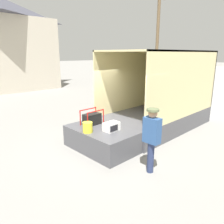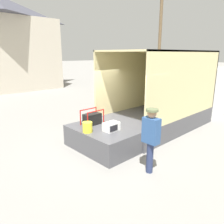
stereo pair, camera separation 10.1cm
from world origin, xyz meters
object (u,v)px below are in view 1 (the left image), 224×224
at_px(orange_bucket, 88,127).
at_px(utility_pole, 157,39).
at_px(box_truck, 182,98).
at_px(pickup_truck_red, 222,86).
at_px(microwave, 111,127).
at_px(portable_generator, 92,119).
at_px(worker_person, 152,134).

relative_size(orange_bucket, utility_pole, 0.04).
height_order(box_truck, orange_bucket, box_truck).
distance_m(box_truck, pickup_truck_red, 9.16).
xyz_separation_m(microwave, pickup_truck_red, (14.18, 1.71, -0.29)).
bearing_deg(portable_generator, orange_bucket, -139.83).
height_order(box_truck, portable_generator, box_truck).
bearing_deg(portable_generator, worker_person, -92.91).
bearing_deg(pickup_truck_red, box_truck, -171.63).
distance_m(portable_generator, orange_bucket, 0.82).
bearing_deg(microwave, box_truck, 4.22).
xyz_separation_m(box_truck, pickup_truck_red, (9.06, 1.33, -0.45)).
xyz_separation_m(box_truck, microwave, (-5.12, -0.38, -0.16)).
height_order(portable_generator, orange_bucket, portable_generator).
bearing_deg(utility_pole, portable_generator, -153.41).
bearing_deg(portable_generator, utility_pole, 26.59).
bearing_deg(portable_generator, pickup_truck_red, 3.10).
bearing_deg(portable_generator, microwave, -89.58).
height_order(microwave, pickup_truck_red, pickup_truck_red).
bearing_deg(orange_bucket, portable_generator, 40.17).
distance_m(pickup_truck_red, utility_pole, 7.04).
bearing_deg(microwave, utility_pole, 29.79).
xyz_separation_m(microwave, utility_pole, (13.16, 7.53, 3.54)).
bearing_deg(microwave, portable_generator, 90.42).
distance_m(box_truck, utility_pole, 11.28).
xyz_separation_m(portable_generator, pickup_truck_red, (14.18, 0.77, -0.35)).
bearing_deg(utility_pole, orange_bucket, -152.70).
relative_size(worker_person, pickup_truck_red, 0.36).
distance_m(box_truck, orange_bucket, 5.76).
height_order(pickup_truck_red, utility_pole, utility_pole).
bearing_deg(box_truck, orange_bucket, 179.63).
height_order(orange_bucket, worker_person, worker_person).
xyz_separation_m(worker_person, pickup_truck_red, (14.32, 3.36, -0.52)).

